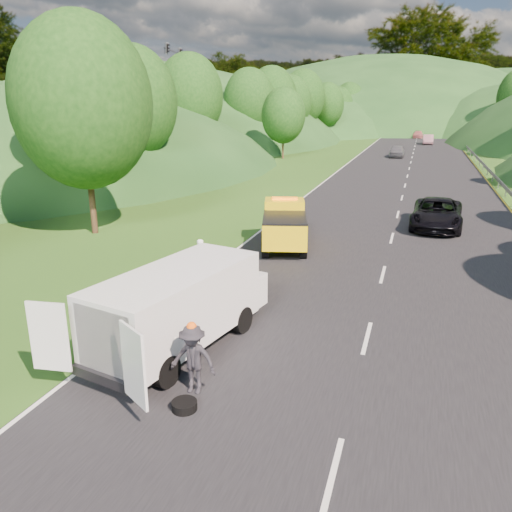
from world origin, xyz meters
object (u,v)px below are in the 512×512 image
(tow_truck, at_px, (284,225))
(worker, at_px, (194,392))
(white_van, at_px, (181,304))
(passing_suv, at_px, (435,228))
(spare_tire, at_px, (185,410))
(child, at_px, (202,303))
(suitcase, at_px, (186,276))
(woman, at_px, (202,276))

(tow_truck, height_order, worker, tow_truck)
(white_van, height_order, passing_suv, white_van)
(worker, height_order, spare_tire, worker)
(child, height_order, suitcase, suitcase)
(white_van, bearing_deg, worker, -45.28)
(woman, xyz_separation_m, spare_tire, (3.37, -8.59, 0.00))
(tow_truck, bearing_deg, white_van, -105.55)
(woman, relative_size, child, 1.66)
(tow_truck, xyz_separation_m, child, (-0.88, -7.82, -1.10))
(tow_truck, bearing_deg, woman, -126.86)
(tow_truck, xyz_separation_m, passing_suv, (7.06, 6.38, -1.10))
(white_van, bearing_deg, spare_tire, -51.10)
(tow_truck, relative_size, passing_suv, 0.97)
(spare_tire, bearing_deg, suitcase, 115.47)
(woman, bearing_deg, spare_tire, -168.38)
(white_van, relative_size, suitcase, 10.91)
(child, bearing_deg, passing_suv, 94.71)
(tow_truck, xyz_separation_m, worker, (1.23, -12.99, -1.10))
(white_van, relative_size, passing_suv, 1.23)
(white_van, relative_size, child, 7.76)
(white_van, bearing_deg, child, 116.59)
(woman, xyz_separation_m, child, (1.16, -2.68, 0.00))
(tow_truck, relative_size, spare_tire, 9.56)
(child, relative_size, suitcase, 1.41)
(woman, distance_m, spare_tire, 9.22)
(worker, distance_m, suitcase, 7.68)
(woman, height_order, worker, worker)
(worker, relative_size, spare_tire, 2.98)
(tow_truck, distance_m, child, 7.94)
(woman, relative_size, suitcase, 2.33)
(white_van, xyz_separation_m, worker, (1.29, -2.02, -1.33))
(spare_tire, bearing_deg, white_van, 116.80)
(suitcase, xyz_separation_m, spare_tire, (3.60, -7.57, -0.32))
(white_van, relative_size, woman, 4.68)
(child, bearing_deg, tow_truck, 117.53)
(worker, distance_m, passing_suv, 20.22)
(tow_truck, height_order, white_van, white_van)
(suitcase, distance_m, spare_tire, 8.39)
(passing_suv, bearing_deg, worker, -103.89)
(child, xyz_separation_m, spare_tire, (2.21, -5.91, 0.00))
(worker, height_order, passing_suv, worker)
(tow_truck, relative_size, child, 6.13)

